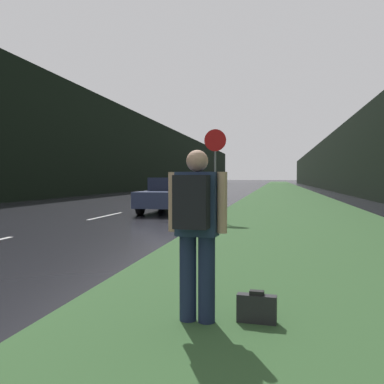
{
  "coord_description": "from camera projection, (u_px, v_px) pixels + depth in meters",
  "views": [
    {
      "loc": [
        6.2,
        -1.71,
        1.41
      ],
      "look_at": [
        2.9,
        14.11,
        0.85
      ],
      "focal_mm": 38.0,
      "sensor_mm": 36.0,
      "label": 1
    }
  ],
  "objects": [
    {
      "name": "hitchhiker_with_backpack",
      "position": [
        196.0,
        224.0,
        3.87
      ],
      "size": [
        0.58,
        0.43,
        1.68
      ],
      "rotation": [
        0.0,
        0.0,
        -0.07
      ],
      "color": "#1E2847",
      "rests_on": "ground_plane"
    },
    {
      "name": "lane_stripe_d",
      "position": [
        159.0,
        204.0,
        21.92
      ],
      "size": [
        0.12,
        3.0,
        0.01
      ],
      "primitive_type": "cube",
      "color": "silver",
      "rests_on": "ground_plane"
    },
    {
      "name": "treeline_near_side",
      "position": [
        333.0,
        164.0,
        49.16
      ],
      "size": [
        2.0,
        140.0,
        6.25
      ],
      "primitive_type": "cube",
      "color": "black",
      "rests_on": "ground_plane"
    },
    {
      "name": "car_passing_near",
      "position": [
        172.0,
        195.0,
        16.76
      ],
      "size": [
        1.9,
        4.68,
        1.43
      ],
      "rotation": [
        0.0,
        0.0,
        3.14
      ],
      "color": "#2D3856",
      "rests_on": "ground_plane"
    },
    {
      "name": "lane_stripe_e",
      "position": [
        187.0,
        198.0,
        28.77
      ],
      "size": [
        0.12,
        3.0,
        0.01
      ],
      "primitive_type": "cube",
      "color": "silver",
      "rests_on": "ground_plane"
    },
    {
      "name": "lane_stripe_c",
      "position": [
        106.0,
        216.0,
        15.08
      ],
      "size": [
        0.12,
        3.0,
        0.01
      ],
      "primitive_type": "cube",
      "color": "silver",
      "rests_on": "ground_plane"
    },
    {
      "name": "suitcase",
      "position": [
        257.0,
        309.0,
        3.89
      ],
      "size": [
        0.38,
        0.14,
        0.33
      ],
      "rotation": [
        0.0,
        0.0,
        -0.07
      ],
      "color": "#232326",
      "rests_on": "ground_plane"
    },
    {
      "name": "stop_sign",
      "position": [
        215.0,
        164.0,
        13.27
      ],
      "size": [
        0.72,
        0.07,
        3.0
      ],
      "color": "slate",
      "rests_on": "ground_plane"
    },
    {
      "name": "treeline_far_side",
      "position": [
        152.0,
        156.0,
        53.78
      ],
      "size": [
        2.0,
        140.0,
        8.67
      ],
      "primitive_type": "cube",
      "color": "black",
      "rests_on": "ground_plane"
    },
    {
      "name": "grass_verge",
      "position": [
        284.0,
        192.0,
        40.7
      ],
      "size": [
        6.0,
        240.0,
        0.02
      ],
      "primitive_type": "cube",
      "color": "#33562D",
      "rests_on": "ground_plane"
    }
  ]
}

